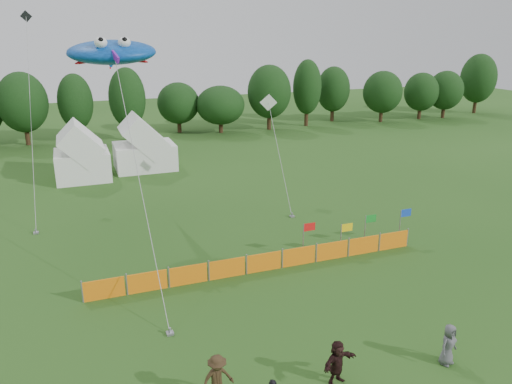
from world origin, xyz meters
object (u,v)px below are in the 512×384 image
object	(u,v)px
spectator_c	(217,379)
spectator_f	(337,362)
tent_right	(144,148)
spectator_e	(448,345)
tent_left	(82,156)
barrier_fence	(264,262)
stingray_kite	(112,52)

from	to	relation	value
spectator_c	spectator_f	bearing A→B (deg)	-16.31
spectator_c	spectator_f	distance (m)	4.25
tent_right	spectator_c	xyz separation A→B (m)	(-2.39, -31.05, -1.00)
tent_right	spectator_f	world-z (taller)	tent_right
tent_right	spectator_e	xyz separation A→B (m)	(6.24, -32.14, -1.08)
tent_left	spectator_e	world-z (taller)	tent_left
spectator_e	spectator_f	xyz separation A→B (m)	(-4.41, 0.52, 0.02)
barrier_fence	spectator_c	world-z (taller)	spectator_c
barrier_fence	spectator_f	world-z (taller)	spectator_f
tent_right	spectator_f	distance (m)	31.70
tent_left	spectator_f	world-z (taller)	tent_left
spectator_e	spectator_f	world-z (taller)	spectator_f
tent_right	spectator_f	xyz separation A→B (m)	(1.82, -31.63, -1.05)
barrier_fence	spectator_f	bearing A→B (deg)	-94.90
tent_left	barrier_fence	xyz separation A→B (m)	(7.98, -21.23, -1.46)
tent_right	spectator_e	world-z (taller)	tent_right
barrier_fence	stingray_kite	xyz separation A→B (m)	(-5.87, 9.70, 10.22)
barrier_fence	tent_left	bearing A→B (deg)	110.59
spectator_e	stingray_kite	xyz separation A→B (m)	(-9.51, 19.18, 9.90)
spectator_e	spectator_f	bearing A→B (deg)	156.35
tent_right	spectator_e	bearing A→B (deg)	-79.02
spectator_c	spectator_f	world-z (taller)	spectator_c
barrier_fence	spectator_c	distance (m)	9.76
tent_right	stingray_kite	xyz separation A→B (m)	(-3.27, -12.96, 8.82)
spectator_c	spectator_e	distance (m)	8.70
spectator_f	spectator_e	bearing A→B (deg)	-24.76
tent_left	tent_right	distance (m)	5.57
spectator_c	spectator_e	bearing A→B (deg)	-15.72
spectator_e	stingray_kite	bearing A→B (deg)	99.40
spectator_c	spectator_e	world-z (taller)	spectator_c
tent_right	stingray_kite	distance (m)	16.02
barrier_fence	spectator_f	size ratio (longest dim) A/B	10.62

